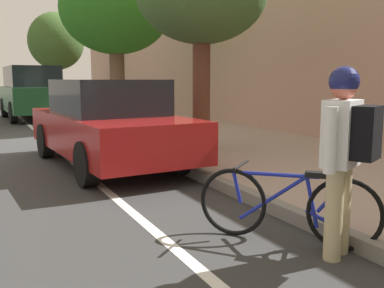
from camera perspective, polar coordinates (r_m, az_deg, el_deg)
ground at (r=11.44m, az=-18.96°, el=0.30°), size 61.22×61.22×0.00m
sidewalk at (r=12.46m, az=-1.49°, el=1.74°), size 4.14×38.26×0.15m
curb_edge at (r=11.74m, az=-11.07°, el=1.17°), size 0.16×38.26×0.15m
lane_stripe_bike_edge at (r=11.46m, az=-18.17°, el=0.37°), size 0.12×38.26×0.01m
building_facade at (r=13.53m, az=7.62°, el=11.78°), size 0.50×38.26×4.66m
parked_sedan_red_second at (r=7.92m, az=-10.81°, el=2.64°), size 2.06×4.51×1.52m
parked_suv_green_mid at (r=17.81m, az=-20.02°, el=6.33°), size 2.11×4.77×1.99m
bicycle_at_curb at (r=4.24m, az=12.18°, el=-7.82°), size 1.16×1.32×0.73m
cyclist_with_backpack at (r=3.90m, az=19.21°, el=-0.03°), size 0.56×0.52×1.64m
street_tree_far_end at (r=14.49m, az=-9.87°, el=16.75°), size 3.46×3.46×4.94m
street_tree_corner at (r=25.34m, az=-17.20°, el=12.59°), size 2.95×2.95×4.91m
pedestrian_on_phone at (r=18.63m, az=-9.74°, el=7.07°), size 0.55×0.39×1.70m
fire_hydrant at (r=13.87m, az=-11.75°, el=4.32°), size 0.22×0.22×0.84m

